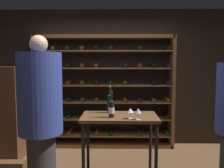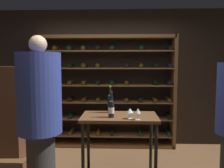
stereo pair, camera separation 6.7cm
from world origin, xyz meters
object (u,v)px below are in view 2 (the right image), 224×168
(wine_bottle_black_capsule, at_px, (110,103))
(wine_glass_stemmed_center, at_px, (138,112))
(wine_bottle_gold_foil, at_px, (111,108))
(tasting_table, at_px, (119,124))
(person_bystander_dark_jacket, at_px, (40,113))
(display_cabinet, at_px, (9,113))
(wine_glass_stemmed_left, at_px, (130,111))
(wine_rack, at_px, (105,92))

(wine_bottle_black_capsule, distance_m, wine_glass_stemmed_center, 0.56)
(wine_bottle_gold_foil, distance_m, wine_glass_stemmed_center, 0.36)
(tasting_table, xyz_separation_m, wine_bottle_gold_foil, (-0.11, -0.11, 0.24))
(person_bystander_dark_jacket, height_order, wine_bottle_gold_foil, person_bystander_dark_jacket)
(display_cabinet, relative_size, wine_glass_stemmed_center, 10.67)
(wine_bottle_black_capsule, bearing_deg, wine_glass_stemmed_center, -49.05)
(person_bystander_dark_jacket, bearing_deg, display_cabinet, 10.87)
(wine_glass_stemmed_left, bearing_deg, wine_glass_stemmed_center, -29.10)
(wine_bottle_gold_foil, bearing_deg, wine_bottle_black_capsule, 95.48)
(wine_rack, height_order, display_cabinet, wine_rack)
(wine_rack, bearing_deg, wine_bottle_gold_foil, -82.86)
(tasting_table, distance_m, wine_glass_stemmed_center, 0.40)
(person_bystander_dark_jacket, distance_m, wine_glass_stemmed_left, 1.11)
(wine_bottle_black_capsule, relative_size, wine_glass_stemmed_left, 2.88)
(tasting_table, distance_m, wine_bottle_black_capsule, 0.35)
(wine_rack, bearing_deg, wine_glass_stemmed_left, -74.31)
(display_cabinet, xyz_separation_m, wine_glass_stemmed_center, (2.08, -0.87, 0.23))
(display_cabinet, bearing_deg, wine_rack, 24.23)
(display_cabinet, height_order, wine_glass_stemmed_center, display_cabinet)
(person_bystander_dark_jacket, bearing_deg, wine_bottle_gold_foil, -86.45)
(display_cabinet, bearing_deg, wine_glass_stemmed_center, -22.64)
(tasting_table, bearing_deg, display_cabinet, 161.13)
(wine_rack, distance_m, wine_glass_stemmed_left, 1.57)
(display_cabinet, relative_size, wine_bottle_gold_foil, 4.48)
(wine_rack, height_order, wine_bottle_gold_foil, wine_rack)
(tasting_table, relative_size, wine_bottle_black_capsule, 2.63)
(wine_rack, height_order, wine_bottle_black_capsule, wine_rack)
(person_bystander_dark_jacket, bearing_deg, wine_rack, -44.84)
(wine_glass_stemmed_left, relative_size, wine_glass_stemmed_center, 0.93)
(person_bystander_dark_jacket, bearing_deg, wine_bottle_black_capsule, -71.79)
(display_cabinet, distance_m, wine_bottle_black_capsule, 1.78)
(wine_rack, relative_size, tasting_table, 2.59)
(person_bystander_dark_jacket, distance_m, display_cabinet, 1.56)
(wine_rack, relative_size, person_bystander_dark_jacket, 1.39)
(tasting_table, distance_m, display_cabinet, 1.95)
(tasting_table, bearing_deg, wine_bottle_black_capsule, 125.69)
(display_cabinet, distance_m, wine_bottle_gold_foil, 1.90)
(display_cabinet, xyz_separation_m, wine_glass_stemmed_left, (1.98, -0.81, 0.23))
(wine_glass_stemmed_left, bearing_deg, wine_bottle_gold_foil, 163.81)
(display_cabinet, relative_size, wine_bottle_black_capsule, 4.00)
(wine_glass_stemmed_center, bearing_deg, wine_glass_stemmed_left, 150.90)
(person_bystander_dark_jacket, xyz_separation_m, wine_glass_stemmed_left, (1.03, 0.40, -0.05))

